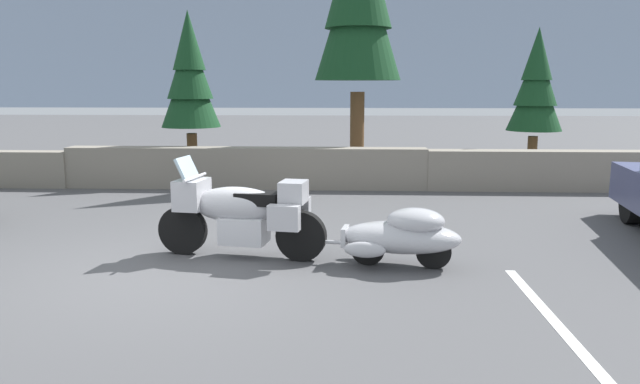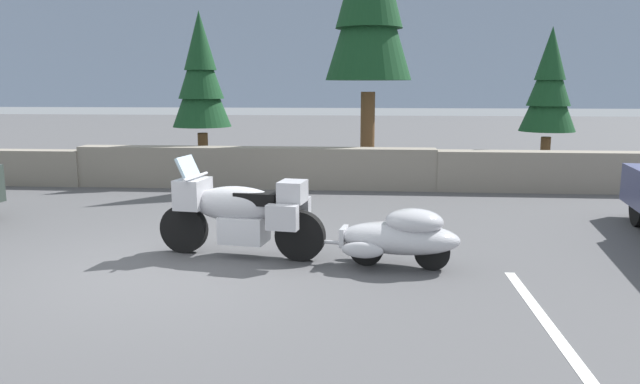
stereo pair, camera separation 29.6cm
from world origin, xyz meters
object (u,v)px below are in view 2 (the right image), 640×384
Objects in this scene: car_shaped_trailer at (400,236)px; pine_tree_far_right at (549,85)px; touring_motorcycle at (240,211)px; pine_tree_secondary at (201,76)px.

pine_tree_far_right is at bearing 62.93° from car_shaped_trailer.
pine_tree_secondary reaches higher than touring_motorcycle.
touring_motorcycle is 0.58× the size of pine_tree_secondary.
pine_tree_secondary is 1.10× the size of pine_tree_far_right.
pine_tree_far_right is (5.93, 7.16, 1.65)m from touring_motorcycle.
touring_motorcycle is 1.03× the size of car_shaped_trailer.
car_shaped_trailer is at bearing -117.07° from pine_tree_far_right.
pine_tree_secondary is (-2.28, 6.41, 1.87)m from touring_motorcycle.
car_shaped_trailer is at bearing -9.02° from touring_motorcycle.
pine_tree_secondary reaches higher than car_shaped_trailer.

